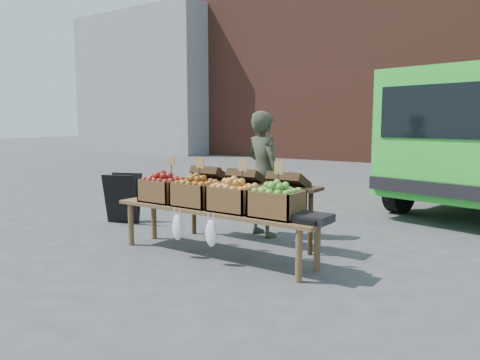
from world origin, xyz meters
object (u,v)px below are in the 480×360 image
Objects in this scene: crate_green_apples at (277,204)px; vendor at (263,174)px; crate_golden_apples at (163,190)px; crate_red_apples at (234,199)px; crate_russet_pears at (196,194)px; chalkboard_sign at (123,198)px; back_table at (247,204)px; weighing_scale at (314,218)px; display_bench at (215,233)px.

vendor is at bearing 127.74° from crate_green_apples.
crate_golden_apples is 1.10m from crate_red_apples.
crate_golden_apples is at bearing 180.00° from crate_russet_pears.
chalkboard_sign is at bearing 166.29° from crate_red_apples.
crate_red_apples is (1.10, 0.00, 0.00)m from crate_golden_apples.
crate_golden_apples is at bearing -137.32° from back_table.
back_table reaches higher than chalkboard_sign.
crate_green_apples is at bearing 180.00° from weighing_scale.
back_table reaches higher than weighing_scale.
vendor is 1.41m from crate_golden_apples.
back_table reaches higher than crate_green_apples.
chalkboard_sign is 2.28× the size of weighing_scale.
vendor is at bearing 59.46° from crate_golden_apples.
vendor is at bearing 107.71° from crate_red_apples.
weighing_scale is (1.25, 0.00, 0.33)m from display_bench.
crate_green_apples is at bearing -34.01° from chalkboard_sign.
vendor is 1.23m from crate_russet_pears.
back_table is 0.81m from crate_red_apples.
weighing_scale is (1.36, -1.21, -0.24)m from vendor.
weighing_scale is (1.29, -0.72, 0.09)m from back_table.
crate_russet_pears and crate_red_apples have the same top height.
display_bench is at bearing 180.00° from crate_green_apples.
crate_red_apples is (0.55, 0.00, 0.00)m from crate_russet_pears.
crate_green_apples is (0.87, -0.72, 0.19)m from back_table.
crate_golden_apples is at bearing 79.59° from vendor.
display_bench is at bearing 0.00° from crate_golden_apples.
back_table is (2.27, 0.09, 0.13)m from chalkboard_sign.
crate_golden_apples is 1.65m from crate_green_apples.
crate_golden_apples is (-0.82, 0.00, 0.42)m from display_bench.
crate_russet_pears is 1.00× the size of crate_red_apples.
vendor is 2.19× the size of chalkboard_sign.
weighing_scale is (1.52, 0.00, -0.10)m from crate_russet_pears.
crate_red_apples is at bearing 127.84° from vendor.
crate_red_apples is 1.00× the size of crate_green_apples.
back_table is 4.20× the size of crate_golden_apples.
display_bench is 0.93m from crate_green_apples.
vendor reaches higher than weighing_scale.
weighing_scale is at bearing 0.00° from crate_russet_pears.
crate_red_apples is 0.55m from crate_green_apples.
vendor reaches higher than crate_red_apples.
weighing_scale is at bearing 0.00° from crate_red_apples.
chalkboard_sign is at bearing 157.03° from crate_golden_apples.
weighing_scale is at bearing -32.68° from chalkboard_sign.
back_table is 1.14m from crate_green_apples.
display_bench is (2.32, -0.63, -0.10)m from chalkboard_sign.
crate_golden_apples is at bearing -45.60° from chalkboard_sign.
crate_green_apples is at bearing 0.00° from crate_russet_pears.
crate_russet_pears is 1.47× the size of weighing_scale.
back_table reaches higher than crate_red_apples.
display_bench is at bearing 180.00° from crate_red_apples.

